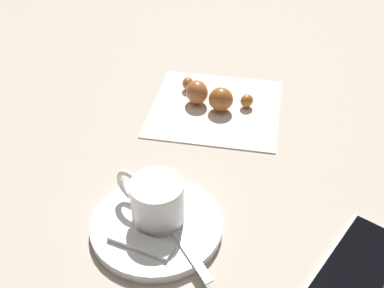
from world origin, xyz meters
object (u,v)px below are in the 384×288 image
object	(u,v)px
saucer	(160,226)
teaspoon	(172,226)
croissant	(210,95)
cell_phone	(355,272)
sugar_packet	(144,244)
espresso_cup	(154,200)
napkin	(215,107)

from	to	relation	value
saucer	teaspoon	xyz separation A→B (m)	(0.00, 0.02, 0.01)
croissant	cell_phone	distance (m)	0.34
sugar_packet	cell_phone	bearing A→B (deg)	16.65
teaspoon	sugar_packet	distance (m)	0.04
teaspoon	croissant	size ratio (longest dim) A/B	0.83
espresso_cup	croissant	size ratio (longest dim) A/B	0.69
teaspoon	napkin	distance (m)	0.25
saucer	espresso_cup	distance (m)	0.03
espresso_cup	teaspoon	world-z (taller)	espresso_cup
espresso_cup	sugar_packet	xyz separation A→B (m)	(0.04, 0.01, -0.02)
sugar_packet	croissant	xyz separation A→B (m)	(-0.28, -0.04, 0.01)
teaspoon	cell_phone	world-z (taller)	teaspoon
croissant	saucer	bearing A→B (deg)	9.70
croissant	napkin	bearing A→B (deg)	85.77
teaspoon	cell_phone	size ratio (longest dim) A/B	0.63
sugar_packet	croissant	bearing A→B (deg)	98.38
espresso_cup	cell_phone	bearing A→B (deg)	95.57
saucer	cell_phone	size ratio (longest dim) A/B	0.89
teaspoon	napkin	size ratio (longest dim) A/B	0.55
sugar_packet	napkin	distance (m)	0.29
napkin	croissant	world-z (taller)	croissant
saucer	cell_phone	xyz separation A→B (m)	(-0.03, 0.21, -0.00)
teaspoon	napkin	world-z (taller)	teaspoon
saucer	espresso_cup	bearing A→B (deg)	-124.25
croissant	cell_phone	size ratio (longest dim) A/B	0.76
espresso_cup	teaspoon	distance (m)	0.03
cell_phone	sugar_packet	bearing A→B (deg)	-73.31
sugar_packet	espresso_cup	bearing A→B (deg)	101.05
espresso_cup	cell_phone	size ratio (longest dim) A/B	0.52
saucer	napkin	xyz separation A→B (m)	(-0.25, -0.03, -0.00)
cell_phone	espresso_cup	bearing A→B (deg)	-84.43
espresso_cup	sugar_packet	world-z (taller)	espresso_cup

